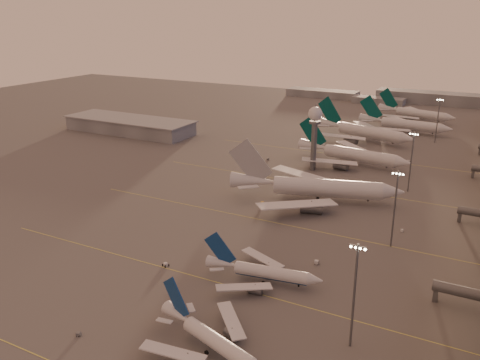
% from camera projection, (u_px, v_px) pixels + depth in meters
% --- Properties ---
extents(ground, '(700.00, 700.00, 0.00)m').
position_uv_depth(ground, '(142.00, 283.00, 138.73)').
color(ground, '#514F4F').
rests_on(ground, ground).
extents(taxiway_markings, '(180.00, 185.25, 0.02)m').
position_uv_depth(taxiway_markings, '(317.00, 230.00, 172.26)').
color(taxiway_markings, '#D3CA4A').
rests_on(taxiway_markings, ground).
extents(hangar, '(82.00, 27.00, 8.50)m').
position_uv_depth(hangar, '(130.00, 125.00, 307.83)').
color(hangar, slate).
rests_on(hangar, ground).
extents(radar_tower, '(6.40, 6.40, 31.10)m').
position_uv_depth(radar_tower, '(315.00, 126.00, 230.24)').
color(radar_tower, '#57595E').
rests_on(radar_tower, ground).
extents(mast_a, '(3.60, 0.56, 25.00)m').
position_uv_depth(mast_a, '(354.00, 292.00, 108.57)').
color(mast_a, '#57595E').
rests_on(mast_a, ground).
extents(mast_b, '(3.60, 0.56, 25.00)m').
position_uv_depth(mast_b, '(395.00, 206.00, 155.93)').
color(mast_b, '#57595E').
rests_on(mast_b, ground).
extents(mast_c, '(3.60, 0.56, 25.00)m').
position_uv_depth(mast_c, '(411.00, 159.00, 204.19)').
color(mast_c, '#57595E').
rests_on(mast_c, ground).
extents(mast_d, '(3.60, 0.56, 25.00)m').
position_uv_depth(mast_d, '(438.00, 119.00, 280.40)').
color(mast_d, '#57595E').
rests_on(mast_d, ground).
extents(distant_horizon, '(165.00, 37.50, 9.00)m').
position_uv_depth(distant_horizon, '(399.00, 97.00, 408.44)').
color(distant_horizon, slate).
rests_on(distant_horizon, ground).
extents(narrowbody_near, '(32.01, 25.13, 12.94)m').
position_uv_depth(narrowbody_near, '(211.00, 341.00, 110.40)').
color(narrowbody_near, silver).
rests_on(narrowbody_near, ground).
extents(narrowbody_mid, '(33.38, 26.45, 13.10)m').
position_uv_depth(narrowbody_mid, '(263.00, 273.00, 138.48)').
color(narrowbody_mid, silver).
rests_on(narrowbody_mid, ground).
extents(widebody_white, '(65.69, 51.89, 23.78)m').
position_uv_depth(widebody_white, '(316.00, 191.00, 197.02)').
color(widebody_white, silver).
rests_on(widebody_white, ground).
extents(greentail_a, '(57.67, 46.29, 21.01)m').
position_uv_depth(greentail_a, '(352.00, 157.00, 244.05)').
color(greentail_a, silver).
rests_on(greentail_a, ground).
extents(greentail_b, '(60.70, 48.38, 22.56)m').
position_uv_depth(greentail_b, '(364.00, 134.00, 288.17)').
color(greentail_b, silver).
rests_on(greentail_b, ground).
extents(greentail_c, '(56.93, 45.78, 20.69)m').
position_uv_depth(greentail_c, '(404.00, 126.00, 307.72)').
color(greentail_c, silver).
rests_on(greentail_c, ground).
extents(greentail_d, '(53.17, 42.42, 19.69)m').
position_uv_depth(greentail_d, '(416.00, 115.00, 341.21)').
color(greentail_d, silver).
rests_on(greentail_d, ground).
extents(gsv_truck_a, '(5.06, 3.36, 1.92)m').
position_uv_depth(gsv_truck_a, '(80.00, 332.00, 116.01)').
color(gsv_truck_a, '#56585B').
rests_on(gsv_truck_a, ground).
extents(gsv_tug_mid, '(4.04, 3.20, 1.01)m').
position_uv_depth(gsv_tug_mid, '(166.00, 265.00, 147.68)').
color(gsv_tug_mid, silver).
rests_on(gsv_tug_mid, ground).
extents(gsv_truck_b, '(6.26, 3.10, 2.42)m').
position_uv_depth(gsv_truck_b, '(318.00, 261.00, 148.59)').
color(gsv_truck_b, silver).
rests_on(gsv_truck_b, ground).
extents(gsv_truck_c, '(5.89, 3.94, 2.24)m').
position_uv_depth(gsv_truck_c, '(263.00, 202.00, 194.27)').
color(gsv_truck_c, gold).
rests_on(gsv_truck_c, ground).
extents(gsv_catering_b, '(4.68, 2.87, 3.57)m').
position_uv_depth(gsv_catering_b, '(403.00, 227.00, 170.11)').
color(gsv_catering_b, silver).
rests_on(gsv_catering_b, ground).
extents(gsv_truck_d, '(2.32, 5.45, 2.15)m').
position_uv_depth(gsv_truck_d, '(268.00, 158.00, 251.69)').
color(gsv_truck_d, '#56585B').
rests_on(gsv_truck_d, ground).
extents(gsv_tug_hangar, '(4.13, 3.05, 1.06)m').
position_uv_depth(gsv_tug_hangar, '(408.00, 162.00, 247.46)').
color(gsv_tug_hangar, silver).
rests_on(gsv_tug_hangar, ground).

